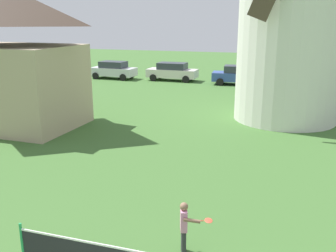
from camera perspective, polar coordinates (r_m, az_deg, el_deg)
The scene contains 5 objects.
player_far at distance 9.01m, azimuth 2.50°, elevation -14.37°, with size 0.80×0.40×1.25m.
parked_car_silver at distance 35.48m, azimuth -8.09°, elevation 8.25°, with size 4.11×2.02×1.56m.
parked_car_cream at distance 34.03m, azimuth 0.64°, elevation 8.10°, with size 4.38×1.93×1.56m.
parked_car_blue at distance 32.36m, azimuth 10.53°, elevation 7.46°, with size 4.50×2.18×1.56m.
chapel at distance 20.37m, azimuth -21.98°, elevation 9.00°, with size 6.40×4.75×7.60m.
Camera 1 is at (2.97, -3.66, 5.20)m, focal length 41.14 mm.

